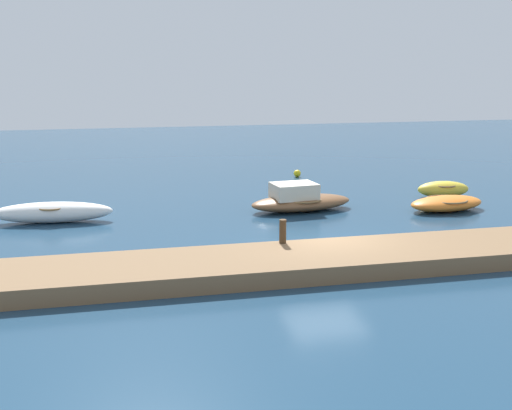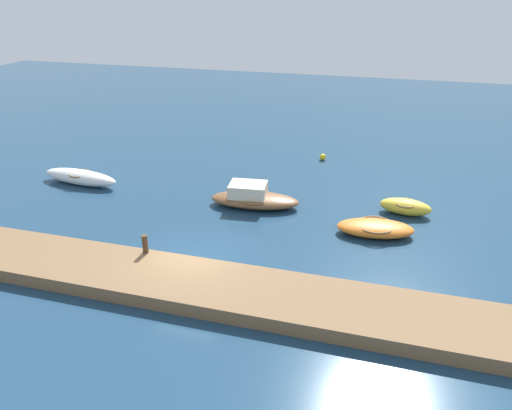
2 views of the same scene
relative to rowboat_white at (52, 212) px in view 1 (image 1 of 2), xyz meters
The scene contains 8 objects.
ground_plane 10.50m from the rowboat_white, 33.44° to the right, with size 84.00×84.00×0.00m, color navy.
dock_platform 11.54m from the rowboat_white, 40.62° to the right, with size 26.91×2.83×0.50m, color brown.
rowboat_white is the anchor object (origin of this frame).
motorboat_brown 9.57m from the rowboat_white, ahead, with size 4.38×2.16×1.13m.
dinghy_yellow 16.57m from the rowboat_white, ahead, with size 2.41×1.28×0.72m.
rowboat_orange 15.41m from the rowboat_white, ahead, with size 3.39×1.99×0.59m.
mooring_post_west 9.58m from the rowboat_white, 41.53° to the right, with size 0.21×0.21×0.73m, color #47331E.
marker_buoy 13.83m from the rowboat_white, 32.21° to the left, with size 0.38×0.38×0.38m, color yellow.
Camera 1 is at (-6.53, -18.48, 5.79)m, focal length 44.81 mm.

